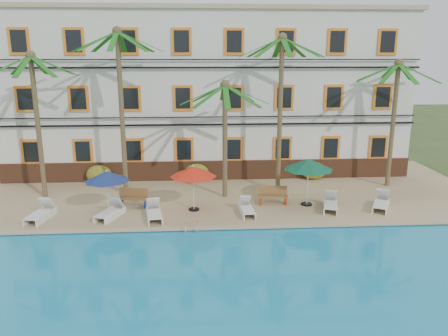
{
  "coord_description": "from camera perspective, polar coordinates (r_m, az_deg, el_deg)",
  "views": [
    {
      "loc": [
        -0.72,
        -18.91,
        7.66
      ],
      "look_at": [
        0.67,
        3.0,
        2.0
      ],
      "focal_mm": 35.0,
      "sensor_mm": 36.0,
      "label": 1
    }
  ],
  "objects": [
    {
      "name": "lounger_e",
      "position": [
        22.34,
        13.72,
        -4.58
      ],
      "size": [
        1.14,
        1.95,
        0.87
      ],
      "color": "silver",
      "rests_on": "pool_deck"
    },
    {
      "name": "palm_a",
      "position": [
        24.71,
        -23.38,
        7.62
      ],
      "size": [
        4.6,
        4.6,
        7.67
      ],
      "color": "brown",
      "rests_on": "pool_deck"
    },
    {
      "name": "pool_ladder",
      "position": [
        19.38,
        -4.26,
        -8.06
      ],
      "size": [
        0.54,
        0.74,
        0.74
      ],
      "color": "silver",
      "rests_on": "ground"
    },
    {
      "name": "bench_right",
      "position": [
        22.58,
        6.43,
        -3.54
      ],
      "size": [
        1.52,
        0.54,
        0.93
      ],
      "color": "olive",
      "rests_on": "pool_deck"
    },
    {
      "name": "pool_coping",
      "position": [
        19.47,
        -1.24,
        -7.81
      ],
      "size": [
        30.0,
        0.35,
        0.06
      ],
      "primitive_type": "cube",
      "color": "tan",
      "rests_on": "pool_deck"
    },
    {
      "name": "lounger_a",
      "position": [
        22.15,
        -22.83,
        -5.47
      ],
      "size": [
        1.01,
        2.01,
        0.91
      ],
      "color": "silver",
      "rests_on": "pool_deck"
    },
    {
      "name": "shrub_right",
      "position": [
        27.36,
        11.65,
        -0.37
      ],
      "size": [
        1.5,
        0.9,
        1.1
      ],
      "primitive_type": "ellipsoid",
      "color": "#2C5718",
      "rests_on": "pool_deck"
    },
    {
      "name": "hotel_building",
      "position": [
        28.99,
        -2.22,
        9.92
      ],
      "size": [
        25.4,
        6.44,
        10.22
      ],
      "color": "silver",
      "rests_on": "pool_deck"
    },
    {
      "name": "palm_d",
      "position": [
        24.08,
        7.42,
        9.78
      ],
      "size": [
        4.6,
        4.6,
        8.58
      ],
      "color": "brown",
      "rests_on": "pool_deck"
    },
    {
      "name": "pool_deck",
      "position": [
        25.08,
        -1.81,
        -3.04
      ],
      "size": [
        30.0,
        12.0,
        0.25
      ],
      "primitive_type": "cube",
      "color": "tan",
      "rests_on": "ground"
    },
    {
      "name": "umbrella_green",
      "position": [
        22.23,
        10.98,
        0.45
      ],
      "size": [
        2.5,
        2.5,
        2.5
      ],
      "color": "black",
      "rests_on": "pool_deck"
    },
    {
      "name": "swimming_pool",
      "position": [
        14.12,
        -0.14,
        -17.9
      ],
      "size": [
        26.0,
        12.0,
        0.2
      ],
      "primitive_type": "cube",
      "color": "#198FBD",
      "rests_on": "ground"
    },
    {
      "name": "ground",
      "position": [
        20.41,
        -1.35,
        -7.59
      ],
      "size": [
        100.0,
        100.0,
        0.0
      ],
      "primitive_type": "plane",
      "color": "#384C23",
      "rests_on": "ground"
    },
    {
      "name": "lounger_c",
      "position": [
        20.77,
        -9.12,
        -5.79
      ],
      "size": [
        0.95,
        1.95,
        0.88
      ],
      "color": "silver",
      "rests_on": "pool_deck"
    },
    {
      "name": "lounger_b",
      "position": [
        21.33,
        -14.63,
        -5.56
      ],
      "size": [
        1.27,
        1.94,
        0.86
      ],
      "color": "silver",
      "rests_on": "pool_deck"
    },
    {
      "name": "lounger_d",
      "position": [
        21.14,
        2.98,
        -5.33
      ],
      "size": [
        0.71,
        1.72,
        0.8
      ],
      "color": "silver",
      "rests_on": "pool_deck"
    },
    {
      "name": "lounger_f",
      "position": [
        23.16,
        19.85,
        -4.33
      ],
      "size": [
        1.49,
        2.0,
        0.9
      ],
      "color": "silver",
      "rests_on": "pool_deck"
    },
    {
      "name": "umbrella_blue",
      "position": [
        21.47,
        -15.06,
        -1.07
      ],
      "size": [
        2.17,
        2.17,
        2.17
      ],
      "color": "black",
      "rests_on": "pool_deck"
    },
    {
      "name": "palm_b",
      "position": [
        23.65,
        -13.37,
        9.81
      ],
      "size": [
        4.6,
        4.6,
        8.86
      ],
      "color": "brown",
      "rests_on": "pool_deck"
    },
    {
      "name": "palm_c",
      "position": [
        22.8,
        0.12,
        6.17
      ],
      "size": [
        4.6,
        4.6,
        6.22
      ],
      "color": "brown",
      "rests_on": "pool_deck"
    },
    {
      "name": "palm_e",
      "position": [
        26.59,
        21.41,
        7.7
      ],
      "size": [
        4.6,
        4.6,
        7.26
      ],
      "color": "brown",
      "rests_on": "pool_deck"
    },
    {
      "name": "shrub_mid",
      "position": [
        26.41,
        -3.62,
        -0.63
      ],
      "size": [
        1.5,
        0.9,
        1.1
      ],
      "primitive_type": "ellipsoid",
      "color": "#2C5718",
      "rests_on": "pool_deck"
    },
    {
      "name": "shrub_left",
      "position": [
        27.06,
        -16.01,
        -0.8
      ],
      "size": [
        1.5,
        0.9,
        1.1
      ],
      "primitive_type": "ellipsoid",
      "color": "#2C5718",
      "rests_on": "pool_deck"
    },
    {
      "name": "umbrella_red",
      "position": [
        21.17,
        -4.03,
        -0.49
      ],
      "size": [
        2.3,
        2.3,
        2.31
      ],
      "color": "black",
      "rests_on": "pool_deck"
    },
    {
      "name": "bench_left",
      "position": [
        22.57,
        -11.71,
        -3.76
      ],
      "size": [
        1.56,
        0.76,
        0.93
      ],
      "color": "olive",
      "rests_on": "pool_deck"
    }
  ]
}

